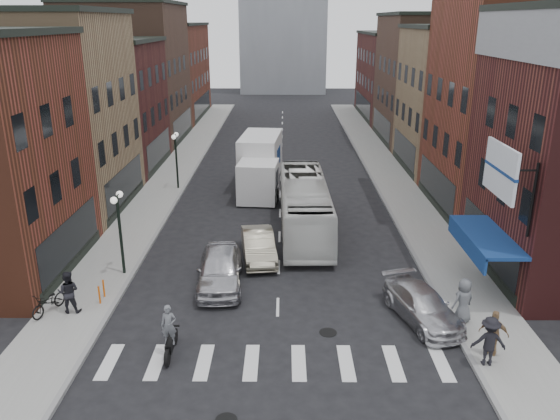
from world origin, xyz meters
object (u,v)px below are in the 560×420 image
(curb_car, at_px, (422,306))
(transit_bus, at_px, (304,206))
(box_truck, at_px, (260,165))
(sedan_left_far, at_px, (259,246))
(streetlamp_far, at_px, (176,150))
(parked_bicycle, at_px, (49,302))
(ped_right_a, at_px, (489,341))
(sedan_left_near, at_px, (220,269))
(streetlamp_near, at_px, (119,219))
(ped_left_solo, at_px, (68,292))
(ped_right_b, at_px, (494,333))
(motorcycle_rider, at_px, (170,332))
(bike_rack, at_px, (102,292))
(ped_right_c, at_px, (464,300))
(billboard_sign, at_px, (503,172))

(curb_car, bearing_deg, transit_bus, 97.51)
(box_truck, xyz_separation_m, sedan_left_far, (0.44, -12.12, -1.13))
(streetlamp_far, relative_size, parked_bicycle, 2.25)
(curb_car, bearing_deg, parked_bicycle, 162.58)
(parked_bicycle, bearing_deg, ped_right_a, 8.67)
(sedan_left_near, bearing_deg, streetlamp_near, 164.33)
(ped_left_solo, bearing_deg, ped_right_b, 166.00)
(motorcycle_rider, bearing_deg, streetlamp_near, 117.55)
(ped_right_a, bearing_deg, box_truck, -62.18)
(bike_rack, bearing_deg, transit_bus, 43.77)
(streetlamp_far, distance_m, bike_rack, 16.87)
(streetlamp_near, xyz_separation_m, transit_bus, (8.83, 5.95, -1.37))
(transit_bus, xyz_separation_m, ped_right_a, (5.97, -13.16, -0.48))
(motorcycle_rider, relative_size, sedan_left_far, 0.46)
(motorcycle_rider, height_order, ped_left_solo, motorcycle_rider)
(sedan_left_far, height_order, ped_right_b, ped_right_b)
(bike_rack, distance_m, ped_right_c, 15.10)
(motorcycle_rider, distance_m, ped_left_solo, 5.52)
(streetlamp_far, distance_m, transit_bus, 12.03)
(box_truck, bearing_deg, billboard_sign, -55.04)
(billboard_sign, height_order, streetlamp_far, billboard_sign)
(ped_right_a, bearing_deg, sedan_left_near, -26.43)
(box_truck, bearing_deg, ped_right_c, -59.09)
(bike_rack, distance_m, parked_bicycle, 2.13)
(transit_bus, relative_size, ped_right_c, 5.94)
(motorcycle_rider, distance_m, sedan_left_far, 9.01)
(box_truck, bearing_deg, ped_right_b, -60.76)
(streetlamp_far, bearing_deg, parked_bicycle, -96.49)
(motorcycle_rider, height_order, ped_right_a, motorcycle_rider)
(streetlamp_near, distance_m, parked_bicycle, 4.87)
(bike_rack, height_order, ped_left_solo, ped_left_solo)
(billboard_sign, bearing_deg, sedan_left_near, 167.49)
(sedan_left_near, bearing_deg, curb_car, -23.02)
(billboard_sign, xyz_separation_m, sedan_left_far, (-9.63, 5.50, -5.40))
(streetlamp_near, xyz_separation_m, ped_right_b, (15.17, -6.64, -1.89))
(streetlamp_near, distance_m, ped_right_a, 16.57)
(billboard_sign, distance_m, parked_bicycle, 18.83)
(streetlamp_far, relative_size, box_truck, 0.47)
(streetlamp_near, relative_size, sedan_left_far, 0.93)
(box_truck, relative_size, transit_bus, 0.80)
(streetlamp_far, relative_size, transit_bus, 0.37)
(sedan_left_near, distance_m, ped_right_c, 10.62)
(billboard_sign, distance_m, sedan_left_far, 12.33)
(bike_rack, xyz_separation_m, motorcycle_rider, (3.74, -3.86, 0.40))
(motorcycle_rider, distance_m, ped_right_b, 11.64)
(motorcycle_rider, height_order, sedan_left_far, motorcycle_rider)
(curb_car, bearing_deg, ped_left_solo, 162.20)
(billboard_sign, height_order, transit_bus, billboard_sign)
(billboard_sign, bearing_deg, motorcycle_rider, -166.21)
(ped_right_b, bearing_deg, streetlamp_far, -28.82)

